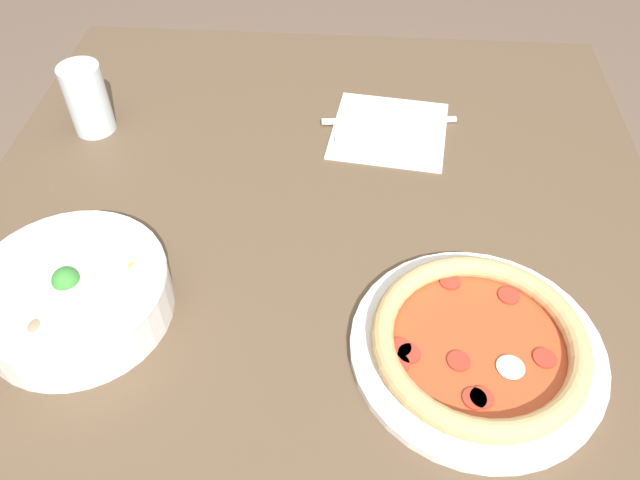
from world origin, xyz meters
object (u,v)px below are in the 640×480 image
(pizza, at_px, (478,344))
(knife, at_px, (395,120))
(fork, at_px, (390,139))
(glass, at_px, (87,99))
(bowl, at_px, (73,293))

(pizza, relative_size, knife, 1.32)
(fork, relative_size, glass, 1.53)
(pizza, height_order, knife, pizza)
(pizza, height_order, glass, glass)
(pizza, bearing_deg, bowl, 86.99)
(pizza, distance_m, knife, 0.45)
(pizza, bearing_deg, glass, 56.01)
(knife, bearing_deg, glass, -0.02)
(bowl, relative_size, knife, 1.03)
(fork, bearing_deg, glass, -5.96)
(bowl, bearing_deg, fork, -46.22)
(bowl, xyz_separation_m, knife, (0.41, -0.39, -0.03))
(knife, height_order, glass, glass)
(knife, bearing_deg, pizza, 95.52)
(bowl, height_order, knife, bowl)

